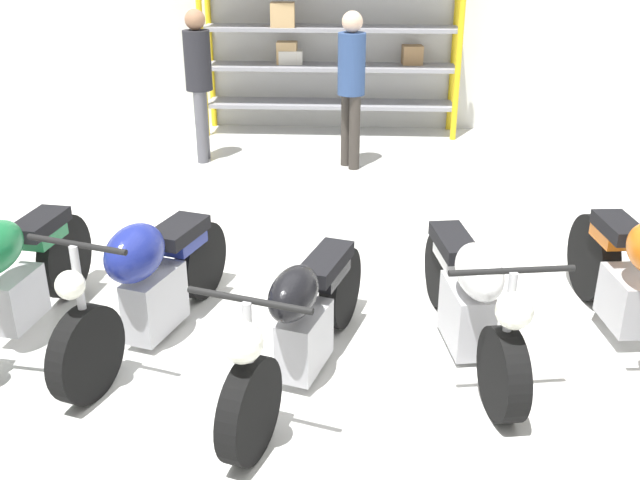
{
  "coord_description": "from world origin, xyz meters",
  "views": [
    {
      "loc": [
        0.26,
        -4.08,
        2.66
      ],
      "look_at": [
        0.0,
        0.4,
        0.7
      ],
      "focal_mm": 40.0,
      "sensor_mm": 36.0,
      "label": 1
    }
  ],
  "objects_px": {
    "motorcycle_green": "(9,277)",
    "motorcycle_blue": "(149,282)",
    "motorcycle_black": "(301,323)",
    "motorcycle_orange": "(636,285)",
    "person_near_rack": "(198,73)",
    "motorcycle_white": "(471,298)",
    "shelving_rack": "(329,42)",
    "person_browsing": "(351,77)"
  },
  "relations": [
    {
      "from": "motorcycle_blue",
      "to": "shelving_rack",
      "type": "bearing_deg",
      "value": -172.95
    },
    {
      "from": "motorcycle_green",
      "to": "motorcycle_blue",
      "type": "height_order",
      "value": "motorcycle_green"
    },
    {
      "from": "motorcycle_white",
      "to": "motorcycle_blue",
      "type": "bearing_deg",
      "value": -99.66
    },
    {
      "from": "motorcycle_black",
      "to": "person_browsing",
      "type": "height_order",
      "value": "person_browsing"
    },
    {
      "from": "motorcycle_black",
      "to": "motorcycle_white",
      "type": "bearing_deg",
      "value": 127.48
    },
    {
      "from": "motorcycle_white",
      "to": "motorcycle_green",
      "type": "bearing_deg",
      "value": -98.11
    },
    {
      "from": "motorcycle_orange",
      "to": "person_near_rack",
      "type": "distance_m",
      "value": 5.64
    },
    {
      "from": "motorcycle_black",
      "to": "person_near_rack",
      "type": "distance_m",
      "value": 4.99
    },
    {
      "from": "motorcycle_green",
      "to": "motorcycle_black",
      "type": "distance_m",
      "value": 2.05
    },
    {
      "from": "motorcycle_green",
      "to": "person_near_rack",
      "type": "height_order",
      "value": "person_near_rack"
    },
    {
      "from": "motorcycle_blue",
      "to": "motorcycle_orange",
      "type": "height_order",
      "value": "motorcycle_orange"
    },
    {
      "from": "motorcycle_blue",
      "to": "person_near_rack",
      "type": "xyz_separation_m",
      "value": [
        -0.53,
        4.24,
        0.62
      ]
    },
    {
      "from": "person_browsing",
      "to": "motorcycle_orange",
      "type": "bearing_deg",
      "value": 83.19
    },
    {
      "from": "shelving_rack",
      "to": "motorcycle_white",
      "type": "bearing_deg",
      "value": -78.05
    },
    {
      "from": "shelving_rack",
      "to": "motorcycle_orange",
      "type": "height_order",
      "value": "shelving_rack"
    },
    {
      "from": "person_near_rack",
      "to": "motorcycle_orange",
      "type": "bearing_deg",
      "value": 131.01
    },
    {
      "from": "person_browsing",
      "to": "motorcycle_black",
      "type": "bearing_deg",
      "value": 53.31
    },
    {
      "from": "shelving_rack",
      "to": "person_browsing",
      "type": "xyz_separation_m",
      "value": [
        0.33,
        -1.6,
        -0.17
      ]
    },
    {
      "from": "shelving_rack",
      "to": "motorcycle_white",
      "type": "xyz_separation_m",
      "value": [
        1.21,
        -5.7,
        -0.84
      ]
    },
    {
      "from": "motorcycle_green",
      "to": "motorcycle_blue",
      "type": "relative_size",
      "value": 1.04
    },
    {
      "from": "motorcycle_green",
      "to": "motorcycle_white",
      "type": "xyz_separation_m",
      "value": [
        3.12,
        0.04,
        -0.09
      ]
    },
    {
      "from": "motorcycle_green",
      "to": "motorcycle_white",
      "type": "distance_m",
      "value": 3.12
    },
    {
      "from": "motorcycle_black",
      "to": "shelving_rack",
      "type": "bearing_deg",
      "value": -162.08
    },
    {
      "from": "motorcycle_green",
      "to": "motorcycle_white",
      "type": "height_order",
      "value": "motorcycle_green"
    },
    {
      "from": "motorcycle_green",
      "to": "motorcycle_orange",
      "type": "height_order",
      "value": "motorcycle_orange"
    },
    {
      "from": "shelving_rack",
      "to": "motorcycle_white",
      "type": "distance_m",
      "value": 5.89
    },
    {
      "from": "motorcycle_green",
      "to": "motorcycle_blue",
      "type": "bearing_deg",
      "value": 101.33
    },
    {
      "from": "shelving_rack",
      "to": "person_browsing",
      "type": "bearing_deg",
      "value": -78.37
    },
    {
      "from": "motorcycle_blue",
      "to": "motorcycle_white",
      "type": "height_order",
      "value": "motorcycle_blue"
    },
    {
      "from": "motorcycle_black",
      "to": "motorcycle_orange",
      "type": "relative_size",
      "value": 1.01
    },
    {
      "from": "motorcycle_white",
      "to": "person_browsing",
      "type": "xyz_separation_m",
      "value": [
        -0.88,
        4.1,
        0.68
      ]
    },
    {
      "from": "person_near_rack",
      "to": "motorcycle_black",
      "type": "bearing_deg",
      "value": 106.81
    },
    {
      "from": "motorcycle_green",
      "to": "motorcycle_white",
      "type": "bearing_deg",
      "value": 97.76
    },
    {
      "from": "shelving_rack",
      "to": "motorcycle_green",
      "type": "relative_size",
      "value": 1.71
    },
    {
      "from": "motorcycle_black",
      "to": "motorcycle_orange",
      "type": "bearing_deg",
      "value": 121.8
    },
    {
      "from": "shelving_rack",
      "to": "person_browsing",
      "type": "distance_m",
      "value": 1.64
    },
    {
      "from": "motorcycle_green",
      "to": "motorcycle_orange",
      "type": "distance_m",
      "value": 4.25
    },
    {
      "from": "motorcycle_blue",
      "to": "motorcycle_black",
      "type": "bearing_deg",
      "value": 84.42
    },
    {
      "from": "person_browsing",
      "to": "person_near_rack",
      "type": "xyz_separation_m",
      "value": [
        -1.83,
        0.17,
        -0.01
      ]
    },
    {
      "from": "motorcycle_white",
      "to": "motorcycle_orange",
      "type": "bearing_deg",
      "value": 90.15
    },
    {
      "from": "motorcycle_white",
      "to": "person_near_rack",
      "type": "bearing_deg",
      "value": -156.5
    },
    {
      "from": "person_browsing",
      "to": "person_near_rack",
      "type": "height_order",
      "value": "person_browsing"
    }
  ]
}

